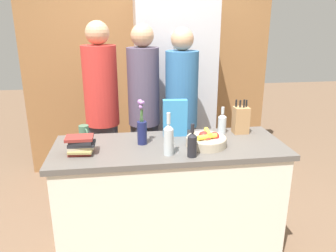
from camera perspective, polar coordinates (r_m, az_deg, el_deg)
The scene contains 16 objects.
ground_plane at distance 2.88m, azimuth 0.24°, elevation -20.68°, with size 14.00×14.00×0.00m, color brown.
kitchen_island at distance 2.62m, azimuth 0.26°, elevation -12.73°, with size 1.70×0.65×0.92m.
back_wall_wood at distance 3.98m, azimuth -3.34°, elevation 10.71°, with size 2.90×0.12×2.60m.
refrigerator at distance 3.71m, azimuth 1.02°, elevation 5.67°, with size 0.84×0.62×2.02m.
fruit_bowl at distance 2.40m, azimuth 6.71°, elevation -2.45°, with size 0.29×0.29×0.11m.
knife_block at distance 2.70m, azimuth 12.55°, elevation 1.06°, with size 0.12×0.10×0.28m.
flower_vase at distance 2.40m, azimuth -4.57°, elevation -0.45°, with size 0.07×0.07×0.34m.
cereal_box at distance 2.57m, azimuth 1.23°, elevation 1.41°, with size 0.19×0.07×0.29m.
coffee_mug at distance 2.61m, azimuth -14.40°, elevation -1.01°, with size 0.08×0.11×0.10m.
book_stack at distance 2.32m, azimuth -14.96°, elevation -3.19°, with size 0.20×0.17×0.12m.
bottle_oil at distance 2.68m, azimuth 9.41°, elevation 0.55°, with size 0.07×0.07×0.22m.
bottle_vinegar at distance 2.19m, azimuth 4.23°, elevation -3.13°, with size 0.06×0.06×0.23m.
bottle_wine at distance 2.20m, azimuth 0.10°, elevation -2.19°, with size 0.07×0.07×0.30m.
person_at_sink at distance 3.11m, azimuth -11.42°, elevation 3.21°, with size 0.31×0.31×1.80m.
person_in_blue at distance 3.11m, azimuth -4.21°, elevation 3.32°, with size 0.29×0.29×1.77m.
person_in_red_tee at distance 3.09m, azimuth 2.35°, elevation 2.83°, with size 0.30×0.30×1.74m.
Camera 1 is at (-0.33, -2.23, 1.80)m, focal length 35.00 mm.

